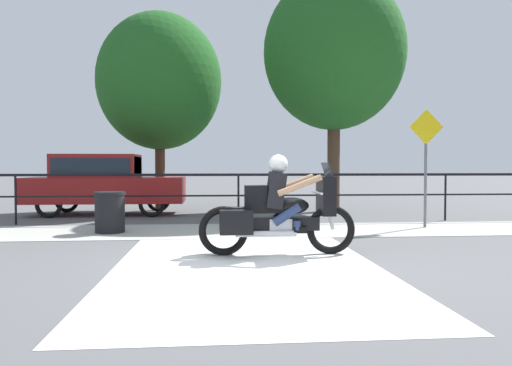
# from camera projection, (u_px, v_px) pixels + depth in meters

# --- Properties ---
(ground_plane) EXTENTS (120.00, 120.00, 0.00)m
(ground_plane) POSITION_uv_depth(u_px,v_px,m) (256.00, 262.00, 6.95)
(ground_plane) COLOR #565659
(sidewalk_band) EXTENTS (44.00, 2.40, 0.01)m
(sidewalk_band) POSITION_uv_depth(u_px,v_px,m) (242.00, 230.00, 10.33)
(sidewalk_band) COLOR #A8A59E
(sidewalk_band) RESTS_ON ground
(crosswalk_band) EXTENTS (3.50, 6.00, 0.01)m
(crosswalk_band) POSITION_uv_depth(u_px,v_px,m) (246.00, 265.00, 6.74)
(crosswalk_band) COLOR silver
(crosswalk_band) RESTS_ON ground
(fence_railing) EXTENTS (36.00, 0.05, 1.17)m
(fence_railing) POSITION_uv_depth(u_px,v_px,m) (238.00, 184.00, 11.81)
(fence_railing) COLOR black
(fence_railing) RESTS_ON ground
(motorcycle) EXTENTS (2.38, 0.76, 1.51)m
(motorcycle) POSITION_uv_depth(u_px,v_px,m) (277.00, 211.00, 7.50)
(motorcycle) COLOR black
(motorcycle) RESTS_ON ground
(parked_car) EXTENTS (4.23, 1.73, 1.66)m
(parked_car) POSITION_uv_depth(u_px,v_px,m) (103.00, 181.00, 13.72)
(parked_car) COLOR maroon
(parked_car) RESTS_ON ground
(trash_bin) EXTENTS (0.61, 0.61, 0.83)m
(trash_bin) POSITION_uv_depth(u_px,v_px,m) (110.00, 212.00, 9.98)
(trash_bin) COLOR black
(trash_bin) RESTS_ON ground
(street_sign) EXTENTS (0.75, 0.06, 2.56)m
(street_sign) POSITION_uv_depth(u_px,v_px,m) (426.00, 153.00, 10.79)
(street_sign) COLOR slate
(street_sign) RESTS_ON ground
(tree_behind_sign) EXTENTS (4.19, 4.19, 7.03)m
(tree_behind_sign) POSITION_uv_depth(u_px,v_px,m) (334.00, 53.00, 14.78)
(tree_behind_sign) COLOR #473323
(tree_behind_sign) RESTS_ON ground
(tree_behind_car) EXTENTS (3.74, 3.74, 5.96)m
(tree_behind_car) POSITION_uv_depth(u_px,v_px,m) (160.00, 82.00, 15.05)
(tree_behind_car) COLOR #473323
(tree_behind_car) RESTS_ON ground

